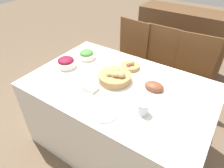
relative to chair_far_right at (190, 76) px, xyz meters
name	(u,v)px	position (x,y,z in m)	size (l,w,h in m)	color
ground_plane	(118,140)	(-0.42, -0.85, -0.52)	(12.00, 12.00, 0.00)	brown
dining_table	(119,116)	(-0.42, -0.85, -0.14)	(1.58, 1.02, 0.77)	silver
chair_far_right	(190,76)	(0.00, 0.00, 0.00)	(0.46, 0.46, 0.97)	brown
chair_far_left	(127,57)	(-0.82, 0.00, 0.00)	(0.46, 0.46, 0.97)	brown
chair_far_center	(155,65)	(-0.43, 0.00, 0.00)	(0.43, 0.43, 0.97)	brown
sideboard	(181,41)	(-0.41, 0.95, -0.04)	(1.29, 0.44, 0.95)	brown
bread_basket	(115,77)	(-0.48, -0.82, 0.29)	(0.29, 0.29, 0.11)	#AD8451
egg_basket	(130,66)	(-0.47, -0.56, 0.27)	(0.18, 0.18, 0.07)	#AD8451
ham_platter	(154,87)	(-0.14, -0.75, 0.27)	(0.25, 0.17, 0.07)	silver
green_salad_bowl	(87,55)	(-0.94, -0.65, 0.29)	(0.17, 0.17, 0.09)	silver
beet_salad_bowl	(66,63)	(-1.00, -0.89, 0.29)	(0.18, 0.18, 0.10)	silver
dinner_plate	(103,111)	(-0.34, -1.19, 0.25)	(0.24, 0.24, 0.01)	silver
fork	(88,104)	(-0.49, -1.19, 0.25)	(0.01, 0.17, 0.00)	silver
knife	(120,119)	(-0.20, -1.19, 0.25)	(0.01, 0.17, 0.00)	silver
spoon	(124,121)	(-0.17, -1.19, 0.25)	(0.01, 0.17, 0.00)	silver
drinking_cup	(143,109)	(-0.09, -1.05, 0.29)	(0.08, 0.08, 0.09)	silver
butter_dish	(90,88)	(-0.59, -1.04, 0.26)	(0.14, 0.08, 0.03)	silver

